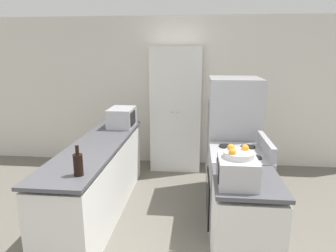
% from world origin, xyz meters
% --- Properties ---
extents(wall_back, '(7.00, 0.06, 2.60)m').
position_xyz_m(wall_back, '(0.00, 3.27, 1.30)').
color(wall_back, silver).
rests_on(wall_back, ground_plane).
extents(counter_left, '(0.60, 2.51, 0.91)m').
position_xyz_m(counter_left, '(-0.84, 1.36, 0.44)').
color(counter_left, silver).
rests_on(counter_left, ground_plane).
extents(counter_right, '(0.60, 0.71, 0.91)m').
position_xyz_m(counter_right, '(0.84, 0.46, 0.44)').
color(counter_right, silver).
rests_on(counter_right, ground_plane).
extents(pantry_cabinet, '(0.84, 0.50, 2.09)m').
position_xyz_m(pantry_cabinet, '(0.02, 2.98, 1.05)').
color(pantry_cabinet, silver).
rests_on(pantry_cabinet, ground_plane).
extents(stove, '(0.66, 0.77, 1.07)m').
position_xyz_m(stove, '(0.86, 1.21, 0.46)').
color(stove, '#9E9EA3').
rests_on(stove, ground_plane).
extents(refrigerator, '(0.69, 0.76, 1.67)m').
position_xyz_m(refrigerator, '(0.87, 2.02, 0.84)').
color(refrigerator, '#A3A3A8').
rests_on(refrigerator, ground_plane).
extents(microwave, '(0.36, 0.50, 0.28)m').
position_xyz_m(microwave, '(-0.74, 2.25, 1.05)').
color(microwave, '#B2B2B7').
rests_on(microwave, counter_left).
extents(wine_bottle, '(0.09, 0.09, 0.28)m').
position_xyz_m(wine_bottle, '(-0.68, 0.40, 1.02)').
color(wine_bottle, black).
rests_on(wine_bottle, counter_left).
extents(toaster_oven, '(0.33, 0.37, 0.23)m').
position_xyz_m(toaster_oven, '(0.73, 0.36, 1.03)').
color(toaster_oven, '#B2B2B7').
rests_on(toaster_oven, counter_right).
extents(fruit_bowl, '(0.25, 0.25, 0.10)m').
position_xyz_m(fruit_bowl, '(0.73, 0.38, 1.18)').
color(fruit_bowl, silver).
rests_on(fruit_bowl, toaster_oven).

